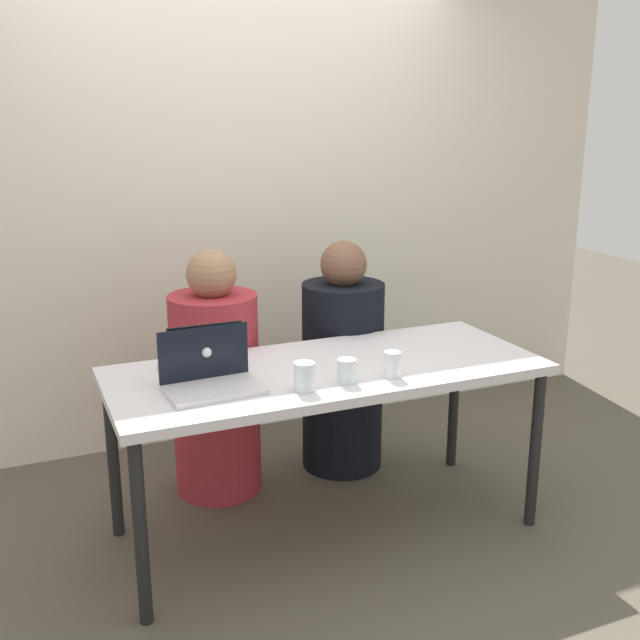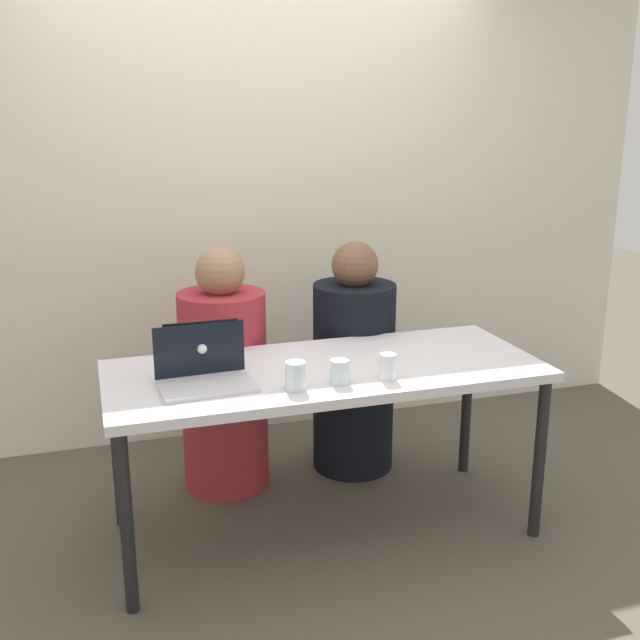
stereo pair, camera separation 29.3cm
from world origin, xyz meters
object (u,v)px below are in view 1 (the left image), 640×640
Objects in this scene: water_glass_center at (346,373)px; water_glass_right at (392,366)px; person_on_left at (216,386)px; person_on_right at (343,369)px; laptop_back_left at (201,363)px; laptop_front_left at (211,377)px; water_glass_left at (304,378)px.

water_glass_right is at bearing -4.47° from water_glass_center.
person_on_left is 1.01× the size of person_on_right.
water_glass_right is (0.51, -0.78, 0.28)m from person_on_left.
person_on_right is at bearing 79.41° from water_glass_right.
person_on_left is 4.01× the size of laptop_back_left.
laptop_front_left is (-0.84, -0.62, 0.28)m from person_on_right.
water_glass_right is 0.19m from water_glass_center.
laptop_back_left is at bearing 70.48° from person_on_left.
laptop_front_left reaches higher than water_glass_right.
person_on_right is 1.00m from laptop_back_left.
person_on_right is (0.66, 0.00, -0.00)m from person_on_left.
laptop_back_left is at bearing 155.20° from water_glass_right.
laptop_back_left is (-0.18, -0.46, 0.28)m from person_on_left.
water_glass_left is at bearing 179.96° from water_glass_right.
person_on_right reaches higher than laptop_back_left.
water_glass_center is at bearing -18.97° from laptop_front_left.
laptop_back_left is 0.76m from water_glass_right.
person_on_left reaches higher than laptop_front_left.
water_glass_right is at bearing -0.04° from water_glass_left.
person_on_left is 0.87m from water_glass_center.
person_on_right reaches higher than laptop_front_left.
water_glass_left is at bearing -175.32° from water_glass_center.
person_on_right is at bearing -151.73° from laptop_back_left.
laptop_front_left is at bearing 75.35° from person_on_left.
laptop_front_left is 0.52m from water_glass_center.
water_glass_left reaches higher than water_glass_center.
person_on_right is 3.17× the size of laptop_front_left.
laptop_back_left reaches higher than water_glass_center.
laptop_front_left is at bearing 153.99° from water_glass_left.
person_on_right reaches higher than water_glass_left.
water_glass_right is (0.70, -0.16, -0.00)m from laptop_front_left.
person_on_left is 0.57m from laptop_back_left.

